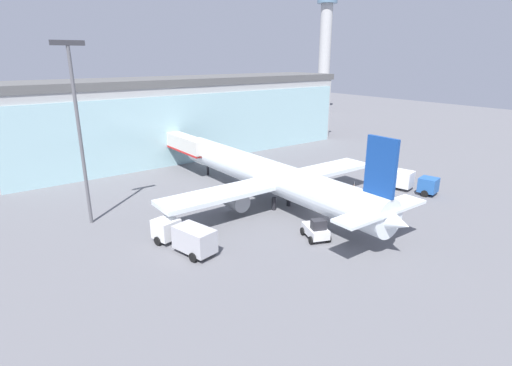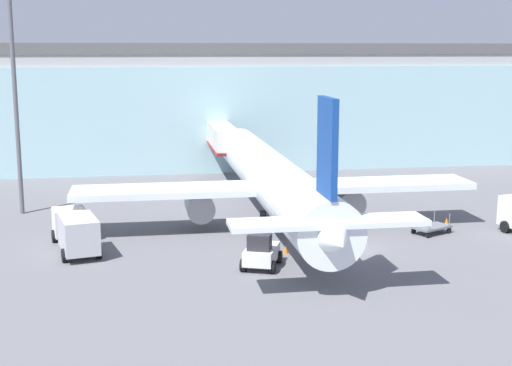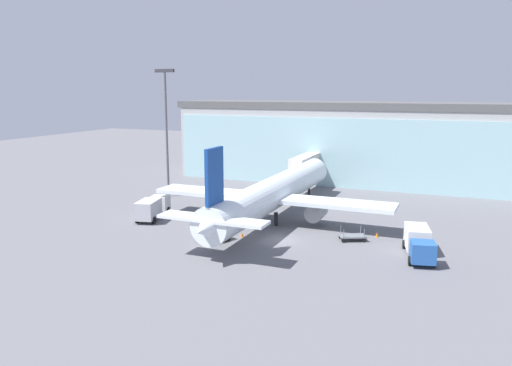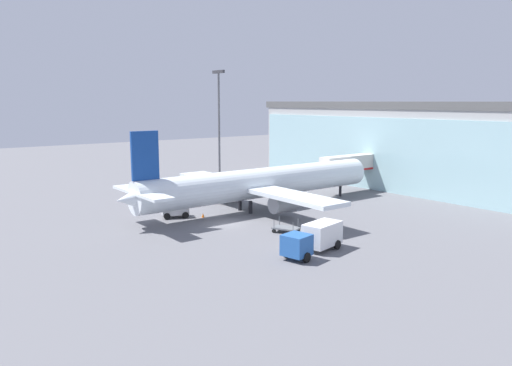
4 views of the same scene
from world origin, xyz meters
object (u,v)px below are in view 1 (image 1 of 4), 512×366
apron_light_mast (78,121)px  pushback_tug (316,230)px  airplane (270,176)px  jet_bridge (183,144)px  control_tower (325,42)px  baggage_cart (357,192)px  safety_cone_wingtip (354,186)px  fuel_truck (407,180)px  safety_cone_nose (312,222)px  catering_truck (185,236)px

apron_light_mast → pushback_tug: apron_light_mast is taller
apron_light_mast → airplane: (20.00, -6.87, -7.88)m
jet_bridge → control_tower: size_ratio=0.33×
baggage_cart → safety_cone_wingtip: 3.35m
fuel_truck → airplane: bearing=-124.5°
airplane → safety_cone_nose: (-0.60, -8.16, -3.22)m
fuel_truck → catering_truck: bearing=-106.1°
catering_truck → safety_cone_nose: 14.25m
apron_light_mast → catering_truck: bearing=-65.9°
airplane → safety_cone_wingtip: airplane is taller
jet_bridge → safety_cone_nose: bearing=-177.6°
fuel_truck → baggage_cart: fuel_truck is taller
control_tower → apron_light_mast: (-87.12, -50.56, -10.46)m
catering_truck → baggage_cart: size_ratio=2.36×
airplane → safety_cone_nose: bearing=175.4°
jet_bridge → apron_light_mast: apron_light_mast is taller
control_tower → apron_light_mast: control_tower is taller
apron_light_mast → baggage_cart: apron_light_mast is taller
safety_cone_wingtip → airplane: bearing=170.5°
apron_light_mast → control_tower: bearing=30.1°
baggage_cart → safety_cone_nose: size_ratio=5.85×
catering_truck → apron_light_mast: bearing=10.5°
fuel_truck → pushback_tug: size_ratio=2.09×
jet_bridge → apron_light_mast: bearing=126.1°
jet_bridge → pushback_tug: bearing=178.2°
airplane → apron_light_mast: bearing=70.6°
apron_light_mast → safety_cone_wingtip: (33.35, -9.10, -11.10)m
catering_truck → fuel_truck: bearing=-107.0°
control_tower → baggage_cart: 86.34m
airplane → safety_cone_wingtip: size_ratio=71.80×
jet_bridge → airplane: airplane is taller
jet_bridge → fuel_truck: bearing=-144.0°
apron_light_mast → airplane: 22.57m
control_tower → catering_truck: bearing=-142.4°
safety_cone_wingtip → baggage_cart: bearing=-132.6°
control_tower → safety_cone_nose: bearing=-135.9°
baggage_cart → safety_cone_wingtip: bearing=20.9°
safety_cone_nose → safety_cone_wingtip: same height
control_tower → baggage_cart: bearing=-132.0°
jet_bridge → control_tower: (69.03, 37.24, 17.43)m
safety_cone_wingtip → safety_cone_nose: bearing=-157.0°
pushback_tug → safety_cone_wingtip: (16.09, 8.74, -0.70)m
control_tower → catering_truck: control_tower is taller
fuel_truck → safety_cone_nose: size_ratio=13.83×
apron_light_mast → baggage_cart: (31.09, -11.56, -10.87)m
fuel_truck → safety_cone_wingtip: (-4.89, 5.08, -1.19)m
baggage_cart → fuel_truck: bearing=-46.6°
safety_cone_nose → baggage_cart: bearing=16.5°
airplane → fuel_truck: bearing=-112.2°
jet_bridge → pushback_tug: size_ratio=3.47×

